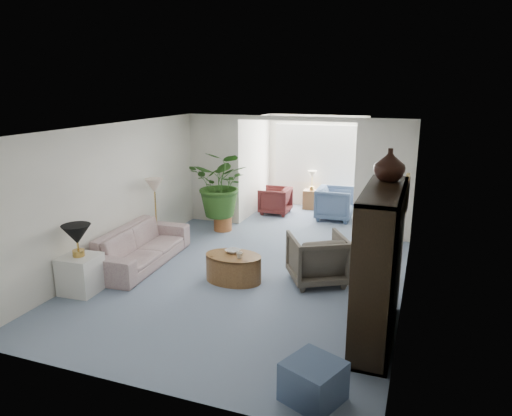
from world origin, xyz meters
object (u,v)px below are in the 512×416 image
at_px(floor_lamp, 154,186).
at_px(side_table_dark, 363,263).
at_px(entertainment_cabinet, 379,266).
at_px(sunroom_chair_maroon, 275,200).
at_px(end_table, 81,274).
at_px(ottoman, 313,381).
at_px(cabinet_urn, 390,165).
at_px(plant_pot, 223,223).
at_px(coffee_bowl, 233,251).
at_px(coffee_cup, 239,255).
at_px(sofa, 141,246).
at_px(coffee_table, 233,268).
at_px(framed_picture, 407,194).
at_px(sunroom_table, 311,200).
at_px(table_lamp, 77,234).
at_px(wingback_chair, 317,258).
at_px(sunroom_chair_blue, 335,203).

distance_m(floor_lamp, side_table_dark, 4.18).
xyz_separation_m(entertainment_cabinet, sunroom_chair_maroon, (-3.02, 5.20, -0.64)).
height_order(end_table, ottoman, end_table).
xyz_separation_m(side_table_dark, cabinet_urn, (0.39, -1.24, 1.86)).
bearing_deg(plant_pot, entertainment_cabinet, -43.30).
distance_m(coffee_bowl, coffee_cup, 0.28).
xyz_separation_m(sofa, end_table, (-0.20, -1.35, -0.03)).
xyz_separation_m(coffee_bowl, entertainment_cabinet, (2.44, -1.10, 0.50)).
distance_m(end_table, coffee_table, 2.39).
relative_size(framed_picture, sunroom_table, 1.01).
bearing_deg(coffee_cup, coffee_table, 146.31).
bearing_deg(ottoman, sofa, 145.23).
bearing_deg(cabinet_urn, side_table_dark, 107.53).
height_order(table_lamp, wingback_chair, table_lamp).
height_order(ottoman, sunroom_chair_maroon, sunroom_chair_maroon).
xyz_separation_m(sofa, plant_pot, (0.57, 2.33, -0.17)).
relative_size(wingback_chair, cabinet_urn, 2.15).
bearing_deg(coffee_table, floor_lamp, 154.13).
relative_size(coffee_bowl, sunroom_chair_blue, 0.27).
relative_size(side_table_dark, plant_pot, 1.50).
bearing_deg(wingback_chair, table_lamp, -3.03).
xyz_separation_m(wingback_chair, side_table_dark, (0.70, 0.30, -0.11)).
bearing_deg(end_table, coffee_bowl, 33.13).
xyz_separation_m(coffee_table, entertainment_cabinet, (2.39, -1.00, 0.75)).
distance_m(sofa, end_table, 1.37).
bearing_deg(coffee_bowl, side_table_dark, 17.33).
distance_m(framed_picture, sofa, 4.69).
bearing_deg(plant_pot, side_table_dark, -27.74).
height_order(wingback_chair, cabinet_urn, cabinet_urn).
distance_m(sofa, sunroom_table, 5.20).
bearing_deg(side_table_dark, sunroom_table, 114.05).
xyz_separation_m(framed_picture, cabinet_urn, (-0.23, -0.44, 0.46)).
xyz_separation_m(sofa, wingback_chair, (3.16, 0.30, 0.07)).
height_order(table_lamp, sunroom_chair_blue, table_lamp).
distance_m(coffee_bowl, sunroom_chair_maroon, 4.14).
xyz_separation_m(coffee_bowl, side_table_dark, (2.05, 0.64, -0.18)).
distance_m(table_lamp, wingback_chair, 3.78).
distance_m(framed_picture, entertainment_cabinet, 1.21).
height_order(sofa, sunroom_chair_blue, sunroom_chair_blue).
height_order(end_table, side_table_dark, side_table_dark).
xyz_separation_m(plant_pot, sunroom_table, (1.41, 2.48, 0.09)).
bearing_deg(entertainment_cabinet, table_lamp, -177.27).
bearing_deg(sunroom_chair_maroon, sunroom_chair_blue, 88.67).
height_order(floor_lamp, coffee_cup, floor_lamp).
xyz_separation_m(floor_lamp, plant_pot, (0.77, 1.47, -1.09)).
bearing_deg(table_lamp, cabinet_urn, 9.09).
height_order(sofa, ottoman, sofa).
xyz_separation_m(floor_lamp, entertainment_cabinet, (4.46, -2.00, -0.27)).
height_order(coffee_cup, side_table_dark, side_table_dark).
distance_m(floor_lamp, sunroom_chair_blue, 4.43).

